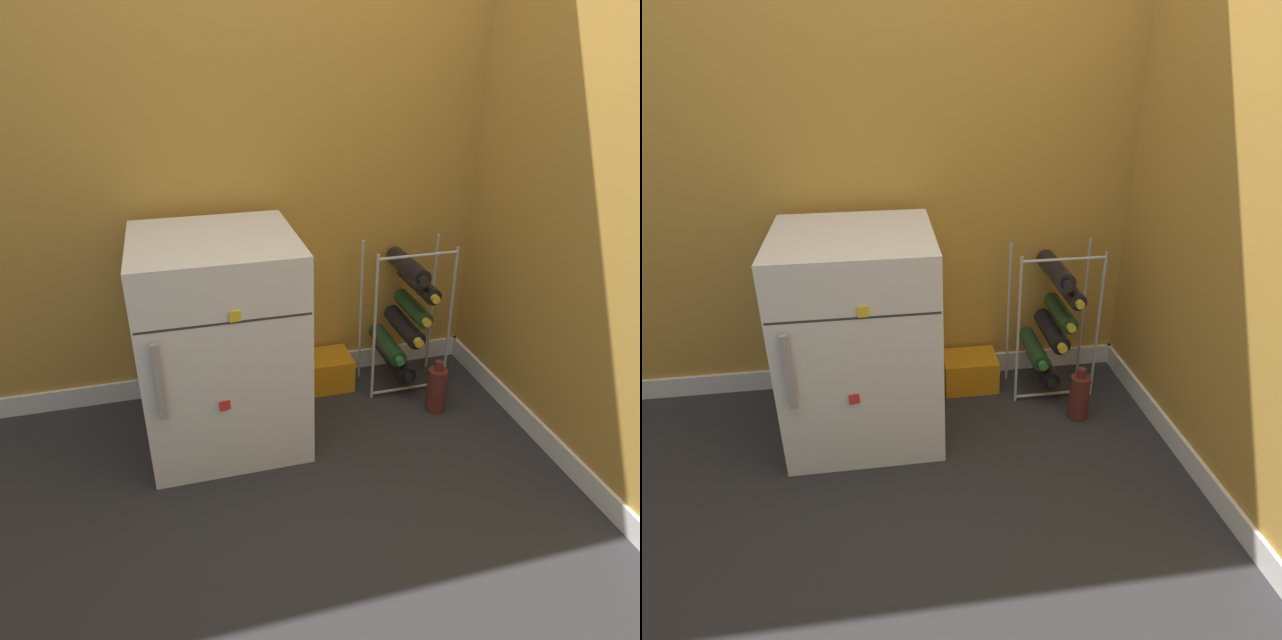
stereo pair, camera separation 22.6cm
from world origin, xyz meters
TOP-DOWN VIEW (x-y plane):
  - ground_plane at (0.00, 0.00)m, footprint 14.00×14.00m
  - wall_back at (0.00, 0.64)m, footprint 6.59×0.07m
  - mini_fridge at (-0.36, 0.27)m, footprint 0.57×0.58m
  - wine_rack at (0.43, 0.43)m, footprint 0.35×0.33m
  - soda_box at (0.09, 0.49)m, footprint 0.23×0.18m
  - loose_bottle_floor at (0.49, 0.19)m, footprint 0.08×0.08m

SIDE VIEW (x-z plane):
  - ground_plane at x=0.00m, z-range 0.00..0.00m
  - soda_box at x=0.09m, z-range 0.00..0.15m
  - loose_bottle_floor at x=0.49m, z-range -0.02..0.22m
  - wine_rack at x=0.43m, z-range 0.00..0.66m
  - mini_fridge at x=-0.36m, z-range 0.00..0.80m
  - wall_back at x=0.00m, z-range -0.01..2.49m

